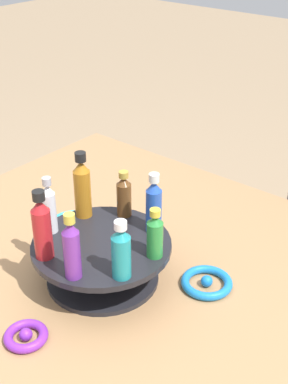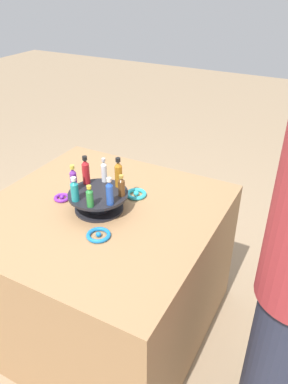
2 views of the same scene
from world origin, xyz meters
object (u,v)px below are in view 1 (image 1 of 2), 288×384
Objects in this scene: bottle_amber at (82,187)px; bottle_brown at (124,195)px; bottle_clear at (49,207)px; bottle_green at (155,235)px; bottle_teal at (121,252)px; bottle_red at (42,227)px; display_stand at (102,259)px; bottle_purple at (72,249)px; ribbon_bow_blue at (207,282)px; ribbon_bow_teal at (72,223)px; ribbon_bow_purple at (26,336)px; bottle_blue at (154,205)px.

bottle_brown is at bearing 40.08° from bottle_amber.
bottle_green is at bearing 17.58° from bottle_clear.
bottle_red is at bearing -162.42° from bottle_teal.
display_stand is 2.12× the size of bottle_purple.
bottle_purple is at bearing -122.47° from ribbon_bow_blue.
ribbon_bow_teal is 0.36m from ribbon_bow_purple.
ribbon_bow_teal is at bearing 154.35° from bottle_amber.
ribbon_bow_teal is (-0.22, 0.20, -0.14)m from bottle_purple.
bottle_purple is at bearing -72.42° from bottle_brown.
ribbon_bow_teal is at bearing 153.12° from bottle_teal.
display_stand is at bearing -26.59° from ribbon_bow_teal.
bottle_teal is (0.15, 0.05, -0.01)m from bottle_red.
bottle_purple reaches higher than ribbon_bow_blue.
bottle_blue reaches higher than ribbon_bow_teal.
bottle_teal is at bearing -26.88° from ribbon_bow_teal.
ribbon_bow_purple is 0.36m from ribbon_bow_blue.
bottle_purple is at bearing -139.92° from bottle_teal.
ribbon_bow_teal is (-0.08, 0.13, -0.13)m from bottle_clear.
bottle_clear is at bearing -57.61° from ribbon_bow_teal.
bottle_teal is (0.06, 0.05, -0.01)m from bottle_purple.
bottle_red reaches higher than bottle_clear.
ribbon_bow_blue is at bearing 7.49° from bottle_blue.
display_stand is 0.21m from ribbon_bow_purple.
bottle_red is 0.19m from ribbon_bow_purple.
bottle_blue is 0.18m from ribbon_bow_blue.
bottle_green is (0.07, 0.14, -0.01)m from bottle_purple.
bottle_purple is at bearing -94.92° from bottle_blue.
display_stand is 0.14m from bottle_clear.
bottle_amber is at bearing -166.87° from ribbon_bow_blue.
bottle_green is at bearing 40.08° from bottle_red.
bottle_blue is 1.25× the size of ribbon_bow_blue.
ribbon_bow_teal is (-0.29, 0.06, -0.12)m from bottle_green.
bottle_amber is (-0.05, 0.15, 0.00)m from bottle_red.
ribbon_bow_teal is at bearing -178.72° from bottle_blue.
bottle_purple is 0.22m from bottle_brown.
bottle_blue is 0.16m from bottle_amber.
bottle_brown is at bearing 130.08° from bottle_teal.
bottle_green is 0.79× the size of bottle_blue.
ribbon_bow_purple is (-0.04, -0.30, -0.14)m from bottle_blue.
display_stand is 2.73× the size of bottle_green.
bottle_clear reaches higher than bottle_teal.
bottle_teal reaches higher than display_stand.
bottle_purple is 0.16m from bottle_green.
bottle_green is 0.22m from bottle_clear.
bottle_clear is at bearing -152.08° from ribbon_bow_blue.
bottle_red is 1.15× the size of bottle_clear.
bottle_clear reaches higher than bottle_green.
bottle_green is 0.32m from ribbon_bow_teal.
bottle_purple is at bearing -72.42° from display_stand.
bottle_red reaches higher than bottle_purple.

